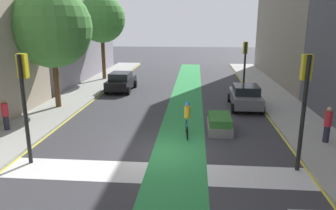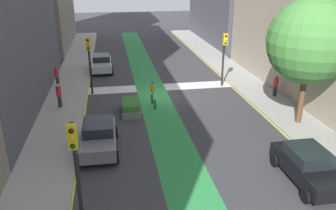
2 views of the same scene
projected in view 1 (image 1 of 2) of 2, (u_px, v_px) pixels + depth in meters
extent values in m
plane|color=#38383D|center=(160.00, 152.00, 14.42)|extent=(120.00, 120.00, 0.00)
cube|color=#2D8C47|center=(179.00, 153.00, 14.35)|extent=(2.40, 60.00, 0.01)
cube|color=silver|center=(154.00, 173.00, 12.49)|extent=(12.00, 1.80, 0.01)
cube|color=#9E9E99|center=(0.00, 145.00, 15.02)|extent=(3.00, 60.00, 0.15)
cube|color=yellow|center=(31.00, 148.00, 14.91)|extent=(0.16, 60.00, 0.01)
cube|color=#9E9E99|center=(334.00, 157.00, 13.78)|extent=(3.00, 60.00, 0.15)
cube|color=yellow|center=(298.00, 157.00, 13.92)|extent=(0.16, 60.00, 0.01)
cylinder|color=black|center=(303.00, 115.00, 12.14)|extent=(0.16, 0.16, 4.52)
cube|color=gold|center=(306.00, 67.00, 11.88)|extent=(0.35, 0.28, 0.95)
sphere|color=#3F0A0A|center=(306.00, 59.00, 11.94)|extent=(0.20, 0.20, 0.20)
sphere|color=yellow|center=(305.00, 67.00, 12.02)|extent=(0.20, 0.20, 0.20)
sphere|color=#0C3814|center=(304.00, 75.00, 12.09)|extent=(0.20, 0.20, 0.20)
cylinder|color=black|center=(25.00, 111.00, 12.80)|extent=(0.16, 0.16, 4.47)
cube|color=gold|center=(23.00, 66.00, 12.55)|extent=(0.35, 0.28, 0.95)
sphere|color=#3F0A0A|center=(24.00, 58.00, 12.61)|extent=(0.20, 0.20, 0.20)
sphere|color=yellow|center=(24.00, 65.00, 12.68)|extent=(0.20, 0.20, 0.20)
sphere|color=#0C3814|center=(25.00, 73.00, 12.76)|extent=(0.20, 0.20, 0.20)
cylinder|color=black|center=(245.00, 67.00, 26.35)|extent=(0.16, 0.16, 4.05)
cube|color=gold|center=(245.00, 48.00, 26.15)|extent=(0.35, 0.28, 0.95)
sphere|color=#3F0A0A|center=(245.00, 44.00, 26.21)|extent=(0.20, 0.20, 0.20)
sphere|color=yellow|center=(245.00, 48.00, 26.29)|extent=(0.20, 0.20, 0.20)
sphere|color=#0C3814|center=(245.00, 51.00, 26.36)|extent=(0.20, 0.20, 0.20)
cube|color=black|center=(121.00, 83.00, 26.93)|extent=(1.83, 4.21, 0.70)
cube|color=black|center=(120.00, 76.00, 26.58)|extent=(1.62, 2.01, 0.55)
cylinder|color=black|center=(115.00, 83.00, 28.52)|extent=(0.23, 0.64, 0.64)
cylinder|color=black|center=(135.00, 84.00, 28.36)|extent=(0.23, 0.64, 0.64)
cylinder|color=black|center=(106.00, 90.00, 25.69)|extent=(0.23, 0.64, 0.64)
cylinder|color=black|center=(128.00, 91.00, 25.53)|extent=(0.23, 0.64, 0.64)
cube|color=slate|center=(245.00, 98.00, 21.65)|extent=(1.84, 4.22, 0.70)
cube|color=black|center=(246.00, 90.00, 21.30)|extent=(1.62, 2.01, 0.55)
cylinder|color=black|center=(229.00, 98.00, 23.24)|extent=(0.23, 0.64, 0.64)
cylinder|color=black|center=(255.00, 98.00, 23.07)|extent=(0.23, 0.64, 0.64)
cylinder|color=black|center=(233.00, 108.00, 20.41)|extent=(0.23, 0.64, 0.64)
cylinder|color=black|center=(262.00, 109.00, 20.24)|extent=(0.23, 0.64, 0.64)
torus|color=black|center=(186.00, 127.00, 16.85)|extent=(0.11, 0.68, 0.68)
torus|color=black|center=(187.00, 133.00, 15.84)|extent=(0.11, 0.68, 0.68)
cylinder|color=#2672BF|center=(187.00, 126.00, 16.30)|extent=(0.13, 0.95, 0.06)
cylinder|color=#2672BF|center=(187.00, 122.00, 16.09)|extent=(0.05, 0.05, 0.50)
cylinder|color=gold|center=(187.00, 112.00, 15.95)|extent=(0.32, 0.32, 0.55)
sphere|color=tan|center=(187.00, 105.00, 15.86)|extent=(0.22, 0.22, 0.22)
sphere|color=#268CCC|center=(187.00, 104.00, 15.85)|extent=(0.23, 0.23, 0.23)
cylinder|color=#262638|center=(326.00, 134.00, 15.14)|extent=(0.28, 0.28, 0.79)
cylinder|color=red|center=(328.00, 119.00, 14.95)|extent=(0.34, 0.34, 0.70)
sphere|color=tan|center=(330.00, 109.00, 14.83)|extent=(0.23, 0.23, 0.23)
cylinder|color=#262638|center=(6.00, 123.00, 16.87)|extent=(0.28, 0.28, 0.75)
cylinder|color=red|center=(5.00, 110.00, 16.70)|extent=(0.34, 0.34, 0.66)
sphere|color=#8C6647|center=(4.00, 102.00, 16.58)|extent=(0.22, 0.22, 0.22)
cylinder|color=brown|center=(57.00, 82.00, 21.13)|extent=(0.36, 0.36, 3.37)
sphere|color=#478C3D|center=(52.00, 27.00, 20.26)|extent=(5.07, 5.07, 5.07)
cylinder|color=brown|center=(103.00, 57.00, 31.38)|extent=(0.36, 0.36, 4.16)
sphere|color=#478C3D|center=(101.00, 19.00, 30.46)|extent=(4.48, 4.48, 4.48)
cube|color=slate|center=(219.00, 127.00, 17.16)|extent=(1.25, 2.34, 0.45)
cube|color=#33722D|center=(220.00, 119.00, 17.05)|extent=(1.13, 2.11, 0.40)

